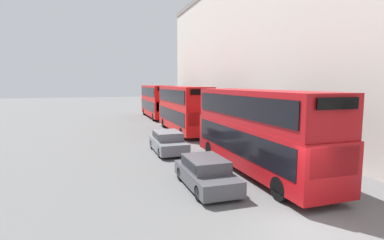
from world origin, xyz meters
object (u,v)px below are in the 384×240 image
(bus_leading, at_px, (257,127))
(bus_second_in_queue, at_px, (183,107))
(bus_third_in_queue, at_px, (157,100))
(car_dark_sedan, at_px, (206,172))
(pedestrian, at_px, (169,110))
(car_hatchback, at_px, (168,141))

(bus_leading, distance_m, bus_second_in_queue, 13.78)
(bus_leading, relative_size, bus_third_in_queue, 1.01)
(bus_second_in_queue, relative_size, car_dark_sedan, 2.45)
(bus_leading, bearing_deg, bus_third_in_queue, 90.00)
(bus_leading, relative_size, bus_second_in_queue, 1.05)
(bus_second_in_queue, height_order, car_dark_sedan, bus_second_in_queue)
(bus_third_in_queue, height_order, pedestrian, bus_third_in_queue)
(car_dark_sedan, distance_m, pedestrian, 29.91)
(bus_second_in_queue, relative_size, car_hatchback, 2.42)
(bus_leading, xyz_separation_m, pedestrian, (2.04, 27.98, -1.57))
(bus_leading, distance_m, car_hatchback, 7.03)
(car_dark_sedan, distance_m, car_hatchback, 7.36)
(pedestrian, bearing_deg, car_dark_sedan, -100.48)
(bus_third_in_queue, bearing_deg, car_hatchback, -99.23)
(car_dark_sedan, bearing_deg, bus_leading, 22.74)
(bus_third_in_queue, xyz_separation_m, pedestrian, (2.04, 1.14, -1.60))
(bus_leading, height_order, car_dark_sedan, bus_leading)
(bus_leading, xyz_separation_m, car_dark_sedan, (-3.40, -1.43, -1.67))
(car_hatchback, bearing_deg, bus_second_in_queue, 66.58)
(bus_second_in_queue, bearing_deg, bus_leading, -90.00)
(car_dark_sedan, relative_size, car_hatchback, 0.99)
(car_dark_sedan, relative_size, pedestrian, 2.37)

